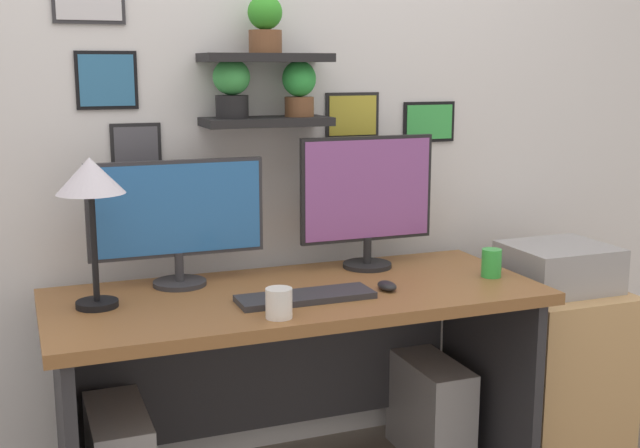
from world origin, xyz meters
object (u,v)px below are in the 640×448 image
(pen_cup, at_px, (491,263))
(drawer_cabinet, at_px, (553,367))
(monitor_left, at_px, (177,216))
(computer_tower_right, at_px, (430,409))
(printer, at_px, (558,267))
(desk_lamp, at_px, (91,186))
(desk, at_px, (292,346))
(keyboard, at_px, (306,297))
(computer_mouse, at_px, (387,286))
(coffee_mug, at_px, (279,303))
(monitor_right, at_px, (367,196))

(pen_cup, distance_m, drawer_cabinet, 0.62)
(monitor_left, xyz_separation_m, drawer_cabinet, (1.43, -0.17, -0.67))
(monitor_left, xyz_separation_m, computer_tower_right, (0.92, -0.10, -0.80))
(drawer_cabinet, xyz_separation_m, printer, (0.00, 0.00, 0.40))
(monitor_left, xyz_separation_m, desk_lamp, (-0.29, -0.17, 0.14))
(computer_tower_right, bearing_deg, desk, -174.08)
(keyboard, distance_m, computer_tower_right, 0.84)
(computer_mouse, relative_size, computer_tower_right, 0.22)
(computer_mouse, height_order, coffee_mug, coffee_mug)
(desk_lamp, height_order, drawer_cabinet, desk_lamp)
(coffee_mug, bearing_deg, monitor_right, 43.50)
(monitor_left, distance_m, coffee_mug, 0.55)
(computer_mouse, xyz_separation_m, coffee_mug, (-0.43, -0.15, 0.03))
(computer_mouse, relative_size, printer, 0.24)
(desk_lamp, relative_size, computer_tower_right, 1.16)
(desk, distance_m, coffee_mug, 0.42)
(keyboard, height_order, coffee_mug, coffee_mug)
(coffee_mug, bearing_deg, monitor_left, 113.34)
(printer, bearing_deg, keyboard, -172.23)
(desk, xyz_separation_m, monitor_right, (0.35, 0.16, 0.47))
(coffee_mug, height_order, printer, coffee_mug)
(computer_mouse, bearing_deg, monitor_left, 153.45)
(desk, xyz_separation_m, computer_tower_right, (0.58, 0.06, -0.35))
(coffee_mug, bearing_deg, drawer_cabinet, 13.55)
(desk, xyz_separation_m, desk_lamp, (-0.64, -0.00, 0.59))
(monitor_right, distance_m, coffee_mug, 0.72)
(desk, relative_size, computer_mouse, 18.08)
(computer_mouse, height_order, computer_tower_right, computer_mouse)
(coffee_mug, distance_m, drawer_cabinet, 1.35)
(monitor_left, bearing_deg, pen_cup, -15.49)
(monitor_left, relative_size, coffee_mug, 6.57)
(computer_mouse, distance_m, pen_cup, 0.42)
(coffee_mug, distance_m, computer_tower_right, 1.01)
(drawer_cabinet, bearing_deg, desk_lamp, 179.69)
(pen_cup, bearing_deg, desk_lamp, 174.64)
(monitor_left, height_order, pen_cup, monitor_left)
(computer_mouse, xyz_separation_m, printer, (0.80, 0.14, -0.04))
(monitor_right, xyz_separation_m, keyboard, (-0.36, -0.32, -0.25))
(desk_lamp, relative_size, coffee_mug, 5.16)
(monitor_left, xyz_separation_m, monitor_right, (0.70, 0.00, 0.03))
(printer, bearing_deg, monitor_right, 166.54)
(drawer_cabinet, bearing_deg, desk, 179.36)
(desk_lamp, xyz_separation_m, coffee_mug, (0.49, -0.30, -0.33))
(coffee_mug, xyz_separation_m, pen_cup, (0.85, 0.18, 0.01))
(desk, height_order, coffee_mug, coffee_mug)
(monitor_left, bearing_deg, drawer_cabinet, -6.98)
(monitor_right, height_order, desk_lamp, monitor_right)
(printer, bearing_deg, monitor_left, 173.02)
(desk_lamp, distance_m, coffee_mug, 0.67)
(monitor_right, xyz_separation_m, pen_cup, (0.35, -0.29, -0.21))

